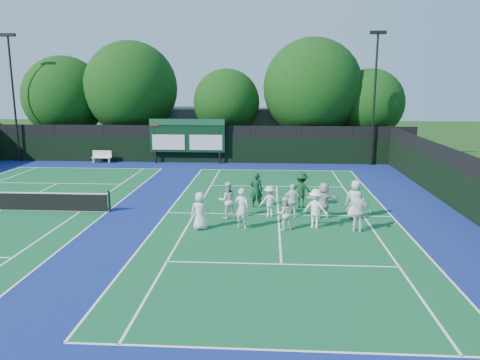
# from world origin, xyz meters

# --- Properties ---
(ground) EXTENTS (120.00, 120.00, 0.00)m
(ground) POSITION_xyz_m (0.00, 0.00, 0.00)
(ground) COLOR #173C10
(ground) RESTS_ON ground
(court_apron) EXTENTS (34.00, 32.00, 0.01)m
(court_apron) POSITION_xyz_m (-6.00, 1.00, 0.00)
(court_apron) COLOR navy
(court_apron) RESTS_ON ground
(near_court) EXTENTS (11.05, 23.85, 0.01)m
(near_court) POSITION_xyz_m (0.00, 1.00, 0.01)
(near_court) COLOR #12592D
(near_court) RESTS_ON ground
(left_court) EXTENTS (11.05, 23.85, 0.01)m
(left_court) POSITION_xyz_m (-14.00, 1.00, 0.01)
(left_court) COLOR #12592D
(left_court) RESTS_ON ground
(back_fence) EXTENTS (34.00, 0.08, 3.00)m
(back_fence) POSITION_xyz_m (-6.00, 16.00, 1.36)
(back_fence) COLOR black
(back_fence) RESTS_ON ground
(divider_fence_right) EXTENTS (0.08, 32.00, 3.00)m
(divider_fence_right) POSITION_xyz_m (9.00, 1.00, 1.36)
(divider_fence_right) COLOR black
(divider_fence_right) RESTS_ON ground
(scoreboard) EXTENTS (6.00, 0.21, 3.55)m
(scoreboard) POSITION_xyz_m (-7.01, 15.59, 2.19)
(scoreboard) COLOR black
(scoreboard) RESTS_ON ground
(clubhouse) EXTENTS (18.00, 6.00, 4.00)m
(clubhouse) POSITION_xyz_m (-2.00, 24.00, 2.00)
(clubhouse) COLOR #5B5A5F
(clubhouse) RESTS_ON ground
(light_pole_left) EXTENTS (1.20, 0.30, 10.12)m
(light_pole_left) POSITION_xyz_m (-21.00, 15.70, 6.30)
(light_pole_left) COLOR black
(light_pole_left) RESTS_ON ground
(light_pole_right) EXTENTS (1.20, 0.30, 10.12)m
(light_pole_right) POSITION_xyz_m (7.50, 15.70, 6.30)
(light_pole_right) COLOR black
(light_pole_right) RESTS_ON ground
(tennis_net) EXTENTS (11.30, 0.10, 1.10)m
(tennis_net) POSITION_xyz_m (-14.00, 1.00, 0.49)
(tennis_net) COLOR black
(tennis_net) RESTS_ON ground
(bench) EXTENTS (1.58, 0.48, 0.99)m
(bench) POSITION_xyz_m (-13.95, 15.37, 0.53)
(bench) COLOR white
(bench) RESTS_ON ground
(tree_a) EXTENTS (7.12, 7.12, 8.67)m
(tree_a) POSITION_xyz_m (-18.36, 19.58, 4.92)
(tree_a) COLOR black
(tree_a) RESTS_ON ground
(tree_b) EXTENTS (8.04, 8.04, 9.91)m
(tree_b) POSITION_xyz_m (-12.38, 19.58, 5.68)
(tree_b) COLOR black
(tree_b) RESTS_ON ground
(tree_c) EXTENTS (5.69, 5.69, 7.55)m
(tree_c) POSITION_xyz_m (-4.06, 19.58, 4.55)
(tree_c) COLOR black
(tree_c) RESTS_ON ground
(tree_d) EXTENTS (8.33, 8.33, 10.09)m
(tree_d) POSITION_xyz_m (3.27, 19.58, 5.71)
(tree_d) COLOR black
(tree_d) RESTS_ON ground
(tree_e) EXTENTS (5.78, 5.78, 7.54)m
(tree_e) POSITION_xyz_m (8.10, 19.58, 4.49)
(tree_e) COLOR black
(tree_e) RESTS_ON ground
(tennis_ball_0) EXTENTS (0.07, 0.07, 0.07)m
(tennis_ball_0) POSITION_xyz_m (-3.58, -1.55, 0.03)
(tennis_ball_0) COLOR gold
(tennis_ball_0) RESTS_ON ground
(tennis_ball_1) EXTENTS (0.07, 0.07, 0.07)m
(tennis_ball_1) POSITION_xyz_m (2.38, 4.01, 0.03)
(tennis_ball_1) COLOR gold
(tennis_ball_1) RESTS_ON ground
(tennis_ball_2) EXTENTS (0.07, 0.07, 0.07)m
(tennis_ball_2) POSITION_xyz_m (5.29, -0.29, 0.03)
(tennis_ball_2) COLOR gold
(tennis_ball_2) RESTS_ON ground
(tennis_ball_3) EXTENTS (0.07, 0.07, 0.07)m
(tennis_ball_3) POSITION_xyz_m (-5.18, 2.23, 0.03)
(tennis_ball_3) COLOR gold
(tennis_ball_3) RESTS_ON ground
(tennis_ball_4) EXTENTS (0.07, 0.07, 0.07)m
(tennis_ball_4) POSITION_xyz_m (0.08, 3.01, 0.03)
(tennis_ball_4) COLOR gold
(tennis_ball_4) RESTS_ON ground
(tennis_ball_5) EXTENTS (0.07, 0.07, 0.07)m
(tennis_ball_5) POSITION_xyz_m (0.84, 0.76, 0.03)
(tennis_ball_5) COLOR gold
(tennis_ball_5) RESTS_ON ground
(player_front_0) EXTENTS (0.91, 0.69, 1.68)m
(player_front_0) POSITION_xyz_m (-3.46, -1.53, 0.84)
(player_front_0) COLOR white
(player_front_0) RESTS_ON ground
(player_front_1) EXTENTS (0.79, 0.65, 1.84)m
(player_front_1) POSITION_xyz_m (-1.64, -1.31, 0.92)
(player_front_1) COLOR silver
(player_front_1) RESTS_ON ground
(player_front_2) EXTENTS (0.87, 0.76, 1.49)m
(player_front_2) POSITION_xyz_m (0.21, -1.36, 0.75)
(player_front_2) COLOR white
(player_front_2) RESTS_ON ground
(player_front_3) EXTENTS (1.30, 1.03, 1.76)m
(player_front_3) POSITION_xyz_m (1.60, -0.98, 0.88)
(player_front_3) COLOR white
(player_front_3) RESTS_ON ground
(player_front_4) EXTENTS (1.14, 0.68, 1.81)m
(player_front_4) POSITION_xyz_m (3.39, -1.43, 0.91)
(player_front_4) COLOR white
(player_front_4) RESTS_ON ground
(player_back_0) EXTENTS (1.01, 0.88, 1.77)m
(player_back_0) POSITION_xyz_m (-2.43, 0.28, 0.88)
(player_back_0) COLOR silver
(player_back_0) RESTS_ON ground
(player_back_1) EXTENTS (1.06, 0.73, 1.51)m
(player_back_1) POSITION_xyz_m (-0.43, 0.72, 0.75)
(player_back_1) COLOR white
(player_back_1) RESTS_ON ground
(player_back_2) EXTENTS (0.96, 0.44, 1.61)m
(player_back_2) POSITION_xyz_m (0.67, 0.71, 0.81)
(player_back_2) COLOR white
(player_back_2) RESTS_ON ground
(player_back_3) EXTENTS (1.61, 0.52, 1.74)m
(player_back_3) POSITION_xyz_m (2.13, 0.63, 0.87)
(player_back_3) COLOR silver
(player_back_3) RESTS_ON ground
(player_back_4) EXTENTS (1.00, 0.74, 1.86)m
(player_back_4) POSITION_xyz_m (3.62, 0.62, 0.93)
(player_back_4) COLOR silver
(player_back_4) RESTS_ON ground
(coach_left) EXTENTS (0.67, 0.45, 1.84)m
(coach_left) POSITION_xyz_m (-1.12, 2.36, 0.92)
(coach_left) COLOR #103C21
(coach_left) RESTS_ON ground
(coach_right) EXTENTS (1.35, 1.02, 1.86)m
(coach_right) POSITION_xyz_m (1.20, 2.40, 0.93)
(coach_right) COLOR #0F391C
(coach_right) RESTS_ON ground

